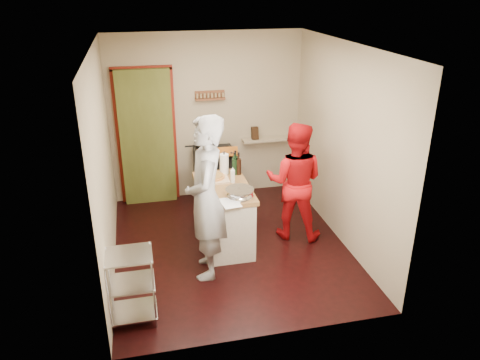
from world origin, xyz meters
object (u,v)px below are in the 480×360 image
person_red (295,181)px  island (224,213)px  stove (215,175)px  wire_shelving (131,284)px  person_stripe (206,199)px

person_red → island: bearing=26.1°
stove → person_red: (0.86, -1.30, 0.36)m
stove → wire_shelving: (-1.33, -2.62, -0.01)m
island → wire_shelving: bearing=-133.2°
wire_shelving → person_red: bearing=31.2°
wire_shelving → person_red: size_ratio=0.50×
wire_shelving → person_red: (2.18, 1.32, 0.37)m
wire_shelving → island: bearing=46.8°
island → person_stripe: bearing=-118.0°
stove → wire_shelving: stove is taller
island → person_stripe: (-0.32, -0.60, 0.53)m
wire_shelving → island: (1.22, 1.30, 0.01)m
island → person_red: 1.03m
stove → person_red: 1.60m
person_stripe → person_red: person_stripe is taller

